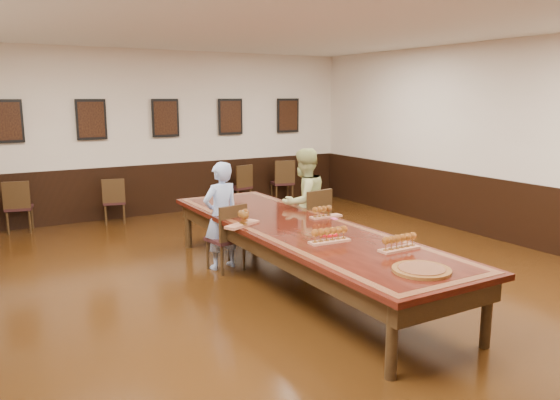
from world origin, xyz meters
TOP-DOWN VIEW (x-y plane):
  - floor at (0.00, 0.00)m, footprint 8.00×10.00m
  - ceiling at (0.00, 0.00)m, footprint 8.00×10.00m
  - wall_back at (0.00, 5.01)m, footprint 8.00×0.02m
  - wall_right at (4.01, 0.00)m, footprint 0.02×10.00m
  - chair_man at (-0.54, 1.04)m, footprint 0.50×0.53m
  - chair_woman at (0.78, 1.01)m, footprint 0.56×0.60m
  - spare_chair_a at (-2.74, 4.78)m, footprint 0.51×0.54m
  - spare_chair_b at (-1.15, 4.62)m, footprint 0.49×0.52m
  - spare_chair_c at (1.49, 4.79)m, footprint 0.53×0.55m
  - spare_chair_d at (2.52, 4.72)m, footprint 0.55×0.58m
  - person_man at (-0.55, 1.13)m, footprint 0.58×0.43m
  - person_woman at (0.77, 1.11)m, footprint 0.89×0.75m
  - pink_phone at (0.60, 0.14)m, footprint 0.09×0.14m
  - wainscoting at (0.00, 0.00)m, footprint 8.00×10.00m
  - conference_table at (0.00, 0.00)m, footprint 1.40×5.00m
  - posters at (0.00, 4.94)m, footprint 6.14×0.04m
  - flight_a at (-0.59, 0.40)m, footprint 0.53×0.36m
  - flight_b at (0.53, 0.25)m, footprint 0.44×0.14m
  - flight_c at (-0.13, -0.79)m, footprint 0.48×0.17m
  - flight_d at (0.31, -1.41)m, footprint 0.47×0.15m
  - red_plate_grp at (0.06, -0.50)m, footprint 0.22×0.22m
  - carved_platter at (0.00, -2.04)m, footprint 0.67×0.67m

SIDE VIEW (x-z plane):
  - floor at x=0.00m, z-range -0.02..0.00m
  - spare_chair_b at x=-1.15m, z-range 0.00..0.85m
  - spare_chair_a at x=-2.74m, z-range 0.00..0.91m
  - spare_chair_c at x=1.49m, z-range 0.00..0.91m
  - chair_man at x=-0.54m, z-range 0.00..0.92m
  - spare_chair_d at x=2.52m, z-range 0.00..0.96m
  - wainscoting at x=0.00m, z-range 0.00..1.00m
  - chair_woman at x=0.78m, z-range 0.00..1.01m
  - conference_table at x=0.00m, z-range 0.23..0.99m
  - person_man at x=-0.55m, z-range 0.00..1.47m
  - pink_phone at x=0.60m, z-range 0.75..0.76m
  - red_plate_grp at x=0.06m, z-range 0.75..0.78m
  - carved_platter at x=0.00m, z-range 0.75..0.79m
  - person_woman at x=0.77m, z-range 0.00..1.58m
  - flight_b at x=0.53m, z-range 0.74..0.91m
  - flight_d at x=0.31m, z-range 0.74..0.92m
  - flight_c at x=-0.13m, z-range 0.74..0.92m
  - flight_a at x=-0.59m, z-range 0.74..0.93m
  - wall_back at x=0.00m, z-range 0.00..3.20m
  - wall_right at x=4.01m, z-range 0.00..3.20m
  - posters at x=0.00m, z-range 1.53..2.27m
  - ceiling at x=0.00m, z-range 3.20..3.22m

